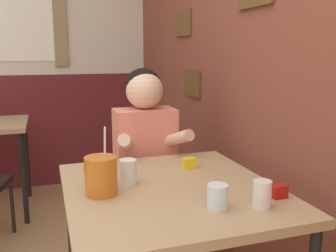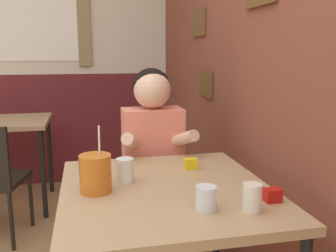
# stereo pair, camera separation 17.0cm
# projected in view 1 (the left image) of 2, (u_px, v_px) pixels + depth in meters

# --- Properties ---
(brick_wall_right) EXTENTS (0.08, 4.70, 2.70)m
(brick_wall_right) POSITION_uv_depth(u_px,v_px,m) (197.00, 46.00, 2.55)
(brick_wall_right) COLOR brown
(brick_wall_right) RESTS_ON ground_plane
(back_wall) EXTENTS (5.28, 0.09, 2.70)m
(back_wall) POSITION_uv_depth(u_px,v_px,m) (23.00, 47.00, 3.48)
(back_wall) COLOR beige
(back_wall) RESTS_ON ground_plane
(main_table) EXTENTS (0.85, 0.93, 0.76)m
(main_table) POSITION_uv_depth(u_px,v_px,m) (171.00, 203.00, 1.56)
(main_table) COLOR tan
(main_table) RESTS_ON ground_plane
(person_seated) EXTENTS (0.42, 0.41, 1.22)m
(person_seated) POSITION_uv_depth(u_px,v_px,m) (145.00, 167.00, 2.17)
(person_seated) COLOR #EA7F6B
(person_seated) RESTS_ON ground_plane
(cocktail_pitcher) EXTENTS (0.13, 0.13, 0.27)m
(cocktail_pitcher) POSITION_uv_depth(u_px,v_px,m) (101.00, 176.00, 1.45)
(cocktail_pitcher) COLOR #C6661E
(cocktail_pitcher) RESTS_ON main_table
(glass_near_pitcher) EXTENTS (0.07, 0.07, 0.09)m
(glass_near_pitcher) POSITION_uv_depth(u_px,v_px,m) (217.00, 196.00, 1.33)
(glass_near_pitcher) COLOR silver
(glass_near_pitcher) RESTS_ON main_table
(glass_center) EXTENTS (0.07, 0.07, 0.11)m
(glass_center) POSITION_uv_depth(u_px,v_px,m) (128.00, 172.00, 1.58)
(glass_center) COLOR silver
(glass_center) RESTS_ON main_table
(glass_far_side) EXTENTS (0.07, 0.07, 0.10)m
(glass_far_side) POSITION_uv_depth(u_px,v_px,m) (262.00, 194.00, 1.34)
(glass_far_side) COLOR silver
(glass_far_side) RESTS_ON main_table
(condiment_ketchup) EXTENTS (0.06, 0.04, 0.05)m
(condiment_ketchup) POSITION_uv_depth(u_px,v_px,m) (278.00, 191.00, 1.43)
(condiment_ketchup) COLOR #B7140F
(condiment_ketchup) RESTS_ON main_table
(condiment_mustard) EXTENTS (0.06, 0.04, 0.05)m
(condiment_mustard) POSITION_uv_depth(u_px,v_px,m) (189.00, 163.00, 1.80)
(condiment_mustard) COLOR yellow
(condiment_mustard) RESTS_ON main_table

